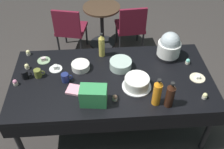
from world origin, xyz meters
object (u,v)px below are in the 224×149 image
soda_bottle_orange_juice (157,93)px  maroon_chair_left (70,28)px  glass_salad_bowl (121,64)px  soda_carton (93,96)px  dessert_plate_cream (198,78)px  round_cafe_table (102,19)px  potluck_table (112,82)px  cupcake_berry (27,67)px  cupcake_lemon (15,82)px  slow_cooker (169,46)px  soda_bottle_ginger_ale (102,46)px  cupcake_rose (28,53)px  frosted_layer_cake (137,83)px  cupcake_vanilla (115,98)px  ceramic_snack_bowl (81,66)px  maroon_chair_right (131,25)px  coffee_mug_olive (38,73)px  dessert_plate_sage (44,60)px  cupcake_mint (188,61)px  coffee_mug_navy (65,78)px  coffee_mug_black (25,75)px  dessert_plate_white (56,68)px  cupcake_cocoa (205,96)px  soda_bottle_cola (170,95)px

soda_bottle_orange_juice → maroon_chair_left: 2.13m
glass_salad_bowl → soda_carton: bearing=-121.8°
dessert_plate_cream → round_cafe_table: size_ratio=0.23×
potluck_table → cupcake_berry: 0.98m
dessert_plate_cream → cupcake_lemon: (-1.97, 0.04, 0.02)m
slow_cooker → round_cafe_table: (-0.74, 1.36, -0.41)m
soda_carton → soda_bottle_ginger_ale: bearing=88.2°
slow_cooker → cupcake_rose: 1.69m
cupcake_rose → maroon_chair_left: 1.11m
frosted_layer_cake → cupcake_vanilla: size_ratio=4.59×
glass_salad_bowl → ceramic_snack_bowl: bearing=178.2°
round_cafe_table → soda_carton: bearing=-94.3°
soda_carton → round_cafe_table: 2.06m
cupcake_lemon → maroon_chair_right: bearing=46.1°
potluck_table → cupcake_lemon: size_ratio=32.59×
coffee_mug_olive → round_cafe_table: bearing=64.9°
frosted_layer_cake → ceramic_snack_bowl: (-0.59, 0.33, -0.02)m
dessert_plate_sage → cupcake_vanilla: bearing=-40.3°
cupcake_vanilla → cupcake_mint: size_ratio=1.00×
coffee_mug_navy → dessert_plate_cream: bearing=-2.3°
slow_cooker → coffee_mug_black: (-1.64, -0.26, -0.10)m
frosted_layer_cake → dessert_plate_white: 0.94m
potluck_table → coffee_mug_black: 0.95m
ceramic_snack_bowl → coffee_mug_black: size_ratio=1.82×
coffee_mug_black → coffee_mug_olive: 0.14m
maroon_chair_left → round_cafe_table: (0.52, 0.22, 0.01)m
glass_salad_bowl → cupcake_berry: 1.06m
cupcake_cocoa → dessert_plate_white: bearing=160.4°
cupcake_berry → round_cafe_table: (0.90, 1.47, -0.28)m
frosted_layer_cake → soda_carton: 0.49m
cupcake_vanilla → maroon_chair_right: bearing=77.4°
maroon_chair_right → cupcake_cocoa: bearing=-74.5°
ceramic_snack_bowl → dessert_plate_sage: ceramic_snack_bowl is taller
cupcake_mint → cupcake_lemon: bearing=-173.7°
cupcake_cocoa → coffee_mug_black: bearing=167.0°
soda_carton → round_cafe_table: size_ratio=0.36×
frosted_layer_cake → maroon_chair_left: bearing=116.8°
cupcake_vanilla → cupcake_berry: 1.10m
round_cafe_table → maroon_chair_left: bearing=-156.6°
slow_cooker → cupcake_vanilla: (-0.69, -0.65, -0.12)m
glass_salad_bowl → frosted_layer_cake: bearing=-66.3°
frosted_layer_cake → coffee_mug_olive: (-1.05, 0.23, -0.01)m
frosted_layer_cake → dessert_plate_cream: frosted_layer_cake is taller
cupcake_mint → glass_salad_bowl: bearing=-178.9°
coffee_mug_olive → round_cafe_table: size_ratio=0.17×
soda_bottle_ginger_ale → round_cafe_table: (0.04, 1.28, -0.40)m
potluck_table → soda_bottle_cola: 0.70m
dessert_plate_white → maroon_chair_right: 1.66m
ceramic_snack_bowl → coffee_mug_olive: size_ratio=1.71×
cupcake_rose → soda_carton: bearing=-46.4°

